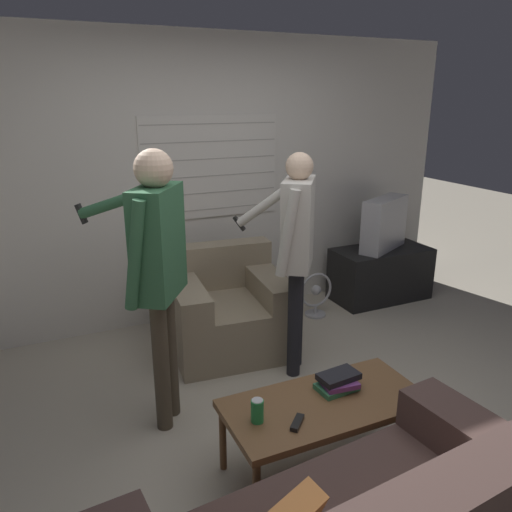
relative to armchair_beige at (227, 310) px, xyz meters
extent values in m
plane|color=#B2A893|center=(0.03, -1.30, -0.32)|extent=(16.00, 16.00, 0.00)
cube|color=silver|center=(0.03, 0.73, 0.95)|extent=(5.20, 0.06, 2.55)
cube|color=silver|center=(0.14, 0.69, 1.09)|extent=(1.27, 0.02, 0.90)
cube|color=#A4A099|center=(0.14, 0.67, 0.71)|extent=(1.25, 0.00, 0.01)
cube|color=#A4A099|center=(0.14, 0.67, 0.86)|extent=(1.25, 0.00, 0.01)
cube|color=#A4A099|center=(0.14, 0.67, 1.01)|extent=(1.25, 0.00, 0.01)
cube|color=#A4A099|center=(0.14, 0.67, 1.16)|extent=(1.25, 0.00, 0.01)
cube|color=#A4A099|center=(0.14, 0.67, 1.31)|extent=(1.25, 0.00, 0.01)
cube|color=#A4A099|center=(0.14, 0.67, 1.46)|extent=(1.25, 0.00, 0.01)
cube|color=#4C3833|center=(0.33, -2.31, 0.21)|extent=(0.32, 0.86, 0.20)
cube|color=gray|center=(0.00, -0.05, -0.11)|extent=(1.01, 0.95, 0.43)
cube|color=gray|center=(0.03, 0.29, 0.30)|extent=(0.94, 0.29, 0.39)
cube|color=gray|center=(0.34, -0.08, 0.20)|extent=(0.32, 0.89, 0.19)
cube|color=gray|center=(-0.35, -0.02, 0.20)|extent=(0.32, 0.89, 0.19)
cube|color=brown|center=(-0.04, -1.59, 0.09)|extent=(1.11, 0.53, 0.04)
cylinder|color=brown|center=(-0.56, -1.36, -0.13)|extent=(0.04, 0.04, 0.40)
cylinder|color=brown|center=(0.47, -1.36, -0.13)|extent=(0.04, 0.04, 0.40)
cylinder|color=brown|center=(-0.56, -1.82, -0.13)|extent=(0.04, 0.04, 0.40)
cylinder|color=brown|center=(0.47, -1.82, -0.13)|extent=(0.04, 0.04, 0.40)
cube|color=black|center=(1.82, 0.32, -0.06)|extent=(0.99, 0.50, 0.53)
cube|color=#B2B2B7|center=(1.82, 0.32, 0.47)|extent=(0.66, 0.47, 0.52)
cube|color=black|center=(1.78, 0.41, 0.47)|extent=(0.49, 0.26, 0.43)
cylinder|color=#4C4233|center=(-0.76, -0.86, 0.11)|extent=(0.10, 0.10, 0.88)
cylinder|color=#4C4233|center=(-0.68, -0.73, 0.11)|extent=(0.10, 0.10, 0.88)
cube|color=#336642|center=(-0.72, -0.80, 0.88)|extent=(0.40, 0.46, 0.66)
sphere|color=beige|center=(-0.72, -0.80, 1.31)|extent=(0.22, 0.22, 0.22)
cylinder|color=#336642|center=(-0.89, -0.96, 0.87)|extent=(0.17, 0.15, 0.63)
cylinder|color=#336642|center=(-0.84, -0.44, 1.08)|extent=(0.55, 0.40, 0.27)
cube|color=black|center=(-1.08, -0.27, 0.98)|extent=(0.08, 0.07, 0.13)
cylinder|color=black|center=(0.29, -0.64, 0.10)|extent=(0.10, 0.10, 0.84)
cylinder|color=black|center=(0.38, -0.51, 0.10)|extent=(0.10, 0.10, 0.84)
cube|color=beige|center=(0.33, -0.57, 0.83)|extent=(0.41, 0.47, 0.63)
sphere|color=beige|center=(0.33, -0.57, 1.24)|extent=(0.19, 0.19, 0.19)
cylinder|color=beige|center=(0.16, -0.74, 0.82)|extent=(0.17, 0.15, 0.60)
cylinder|color=beige|center=(0.27, -0.24, 0.94)|extent=(0.47, 0.35, 0.42)
cube|color=black|center=(0.08, -0.10, 0.76)|extent=(0.10, 0.09, 0.12)
cube|color=#33754C|center=(0.08, -1.52, 0.13)|extent=(0.23, 0.16, 0.03)
cube|color=#75387F|center=(0.09, -1.51, 0.16)|extent=(0.21, 0.20, 0.03)
cube|color=black|center=(0.09, -1.51, 0.19)|extent=(0.24, 0.16, 0.04)
cylinder|color=#238E47|center=(-0.45, -1.60, 0.17)|extent=(0.07, 0.07, 0.12)
cylinder|color=silver|center=(-0.45, -1.60, 0.24)|extent=(0.06, 0.06, 0.00)
cube|color=black|center=(-0.28, -1.71, 0.12)|extent=(0.12, 0.12, 0.02)
cylinder|color=#A8A8AD|center=(0.99, 0.21, -0.31)|extent=(0.20, 0.20, 0.02)
cylinder|color=#A8A8AD|center=(0.99, 0.21, -0.26)|extent=(0.03, 0.03, 0.08)
torus|color=#A8A8AD|center=(0.99, 0.21, -0.07)|extent=(0.34, 0.02, 0.34)
sphere|color=#A8A8AD|center=(0.99, 0.21, -0.07)|extent=(0.10, 0.10, 0.10)
camera|label=1|loc=(-1.35, -3.56, 1.69)|focal=35.00mm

